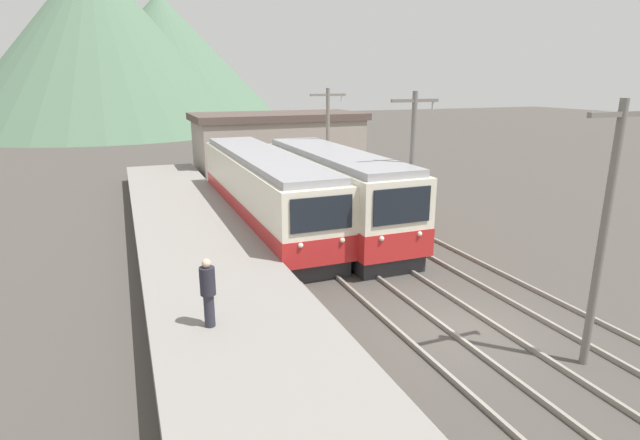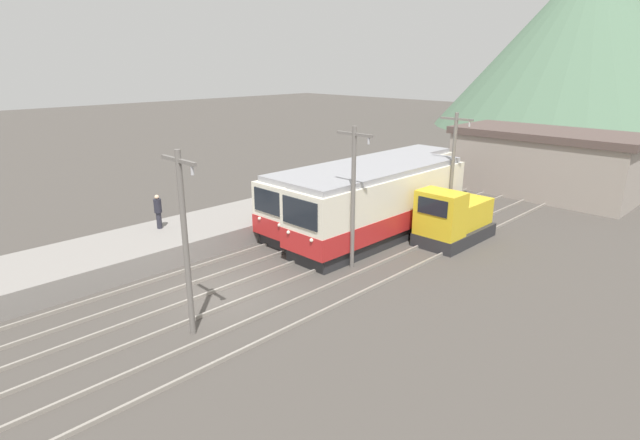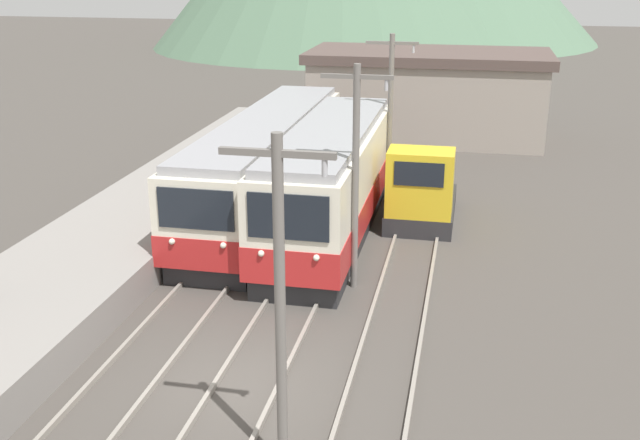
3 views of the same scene
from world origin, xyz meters
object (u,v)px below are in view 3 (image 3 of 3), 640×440
object	(u,v)px
commuter_train_center	(330,187)
shunting_locomotive	(422,189)
catenary_mast_mid	(356,170)
commuter_train_left	(267,169)
catenary_mast_near	(280,297)
catenary_mast_far	(390,112)

from	to	relation	value
commuter_train_center	shunting_locomotive	size ratio (longest dim) A/B	2.53
shunting_locomotive	catenary_mast_mid	world-z (taller)	catenary_mast_mid
commuter_train_left	catenary_mast_near	distance (m)	15.34
catenary_mast_near	catenary_mast_far	distance (m)	16.99
catenary_mast_near	catenary_mast_mid	size ratio (longest dim) A/B	1.00
commuter_train_left	catenary_mast_mid	distance (m)	7.70
catenary_mast_near	commuter_train_center	bearing A→B (deg)	96.85
commuter_train_center	catenary_mast_mid	bearing A→B (deg)	-69.62
catenary_mast_near	catenary_mast_mid	world-z (taller)	same
commuter_train_left	shunting_locomotive	xyz separation A→B (m)	(5.80, 0.26, -0.50)
catenary_mast_near	catenary_mast_far	xyz separation A→B (m)	(0.00, 16.99, 0.00)
shunting_locomotive	catenary_mast_near	bearing A→B (deg)	-95.74
commuter_train_center	catenary_mast_near	size ratio (longest dim) A/B	1.84
commuter_train_left	catenary_mast_far	distance (m)	5.28
commuter_train_left	commuter_train_center	bearing A→B (deg)	-36.10
commuter_train_center	catenary_mast_far	distance (m)	5.02
shunting_locomotive	catenary_mast_near	size ratio (longest dim) A/B	0.73
commuter_train_left	catenary_mast_mid	size ratio (longest dim) A/B	2.30
shunting_locomotive	catenary_mast_mid	xyz separation A→B (m)	(-1.49, -6.36, 2.38)
catenary_mast_near	catenary_mast_mid	bearing A→B (deg)	90.00
shunting_locomotive	catenary_mast_near	distance (m)	15.12
catenary_mast_mid	commuter_train_left	bearing A→B (deg)	125.23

